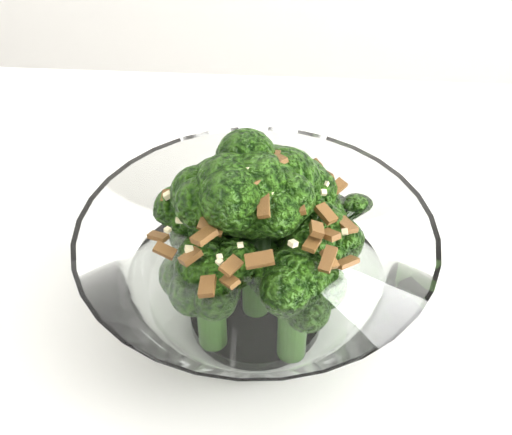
{
  "coord_description": "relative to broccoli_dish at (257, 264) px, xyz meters",
  "views": [
    {
      "loc": [
        -0.17,
        -0.15,
        1.13
      ],
      "look_at": [
        -0.2,
        0.18,
        0.85
      ],
      "focal_mm": 50.0,
      "sensor_mm": 36.0,
      "label": 1
    }
  ],
  "objects": [
    {
      "name": "broccoli_dish",
      "position": [
        0.0,
        0.0,
        0.0
      ],
      "size": [
        0.23,
        0.23,
        0.14
      ],
      "color": "white",
      "rests_on": "table"
    }
  ]
}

